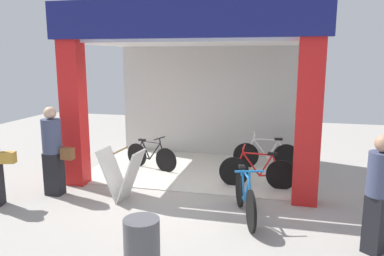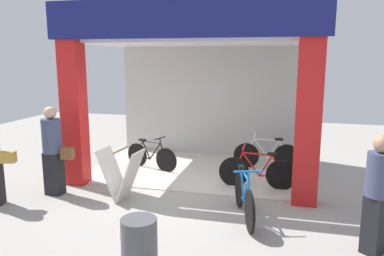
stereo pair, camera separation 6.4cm
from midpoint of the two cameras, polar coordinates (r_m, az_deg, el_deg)
name	(u,v)px [view 2 (the right image)]	position (r m, az deg, el deg)	size (l,w,h in m)	color
ground_plane	(182,192)	(7.53, -1.21, -9.70)	(18.03, 18.03, 0.00)	#9E9991
shop_facade	(200,87)	(8.59, 1.50, 6.23)	(5.22, 3.38, 3.66)	beige
bicycle_inside_0	(258,172)	(7.77, 10.11, -6.53)	(1.56, 0.43, 0.86)	black
bicycle_inside_1	(151,156)	(8.97, -5.99, -4.24)	(1.38, 0.54, 0.80)	black
bicycle_inside_2	(266,155)	(9.14, 11.39, -3.99)	(1.54, 0.42, 0.85)	black
bicycle_parked_0	(244,197)	(6.36, 8.14, -10.26)	(0.56, 1.60, 0.91)	black
sandwich_board_sign	(121,175)	(7.15, -10.38, -6.93)	(0.81, 0.57, 0.97)	silver
pedestrian_0	(378,193)	(5.65, 26.64, -8.76)	(0.50, 0.50, 1.64)	black
pedestrian_1	(53,149)	(7.65, -20.02, -3.05)	(0.63, 0.38, 1.71)	black
trash_bin	(139,251)	(4.66, -7.54, -17.95)	(0.43, 0.43, 0.80)	#4C4C51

